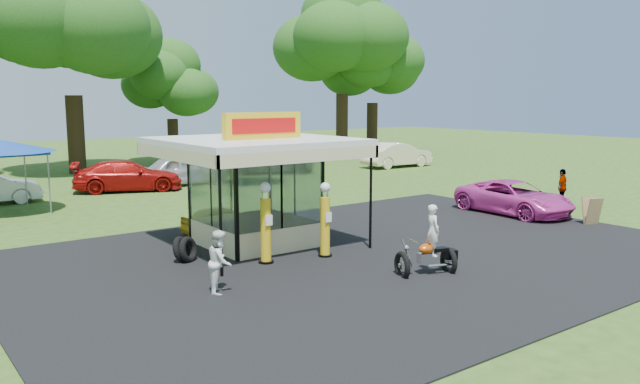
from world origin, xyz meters
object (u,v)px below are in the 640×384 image
at_px(pink_sedan, 514,198).
at_px(bg_car_d, 268,160).
at_px(gas_pump_left, 266,225).
at_px(kiosk_car, 222,220).
at_px(tent_east, 250,138).
at_px(spectator_west, 220,262).
at_px(motorcycle, 430,247).
at_px(bg_car_b, 128,176).
at_px(gas_station_kiosk, 255,189).
at_px(gas_pump_right, 325,222).
at_px(a_frame_sign, 592,211).
at_px(bg_car_c, 184,170).
at_px(bg_car_e, 397,155).
at_px(spectator_east_b, 562,187).

distance_m(pink_sedan, bg_car_d, 17.52).
height_order(gas_pump_left, kiosk_car, gas_pump_left).
height_order(pink_sedan, tent_east, tent_east).
height_order(pink_sedan, bg_car_d, bg_car_d).
relative_size(gas_pump_left, tent_east, 0.59).
bearing_deg(spectator_west, gas_pump_left, -19.86).
xyz_separation_m(motorcycle, bg_car_d, (8.49, 21.48, 0.04)).
bearing_deg(motorcycle, bg_car_b, 110.99).
relative_size(kiosk_car, pink_sedan, 0.59).
bearing_deg(tent_east, gas_station_kiosk, -119.94).
xyz_separation_m(gas_pump_right, a_frame_sign, (10.61, -2.12, -0.54)).
xyz_separation_m(gas_station_kiosk, gas_pump_left, (-0.93, -2.10, -0.67)).
relative_size(kiosk_car, bg_car_c, 0.61).
xyz_separation_m(kiosk_car, bg_car_e, (19.17, 11.44, 0.35)).
bearing_deg(bg_car_b, tent_east, -80.85).
bearing_deg(bg_car_d, bg_car_c, 129.02).
bearing_deg(tent_east, spectator_east_b, -63.44).
bearing_deg(gas_pump_right, a_frame_sign, -11.29).
xyz_separation_m(gas_pump_right, bg_car_b, (0.03, 16.26, -0.30)).
bearing_deg(pink_sedan, bg_car_e, 64.26).
distance_m(bg_car_b, bg_car_e, 18.30).
xyz_separation_m(spectator_west, tent_east, (10.40, 16.21, 1.71)).
bearing_deg(a_frame_sign, spectator_west, -163.62).
xyz_separation_m(gas_pump_right, spectator_west, (-4.00, -1.15, -0.30)).
height_order(gas_pump_left, bg_car_e, gas_pump_left).
relative_size(gas_pump_right, tent_east, 0.57).
relative_size(gas_station_kiosk, kiosk_car, 1.92).
distance_m(kiosk_car, bg_car_c, 12.64).
relative_size(gas_pump_right, pink_sedan, 0.46).
xyz_separation_m(bg_car_c, bg_car_e, (15.10, -0.52, 0.03)).
relative_size(motorcycle, spectator_west, 1.28).
height_order(pink_sedan, spectator_west, spectator_west).
xyz_separation_m(spectator_east_b, bg_car_b, (-13.45, 15.37, -0.04)).
relative_size(gas_station_kiosk, spectator_west, 3.55).
xyz_separation_m(gas_pump_right, bg_car_c, (3.23, 16.67, -0.27)).
relative_size(gas_station_kiosk, bg_car_c, 1.16).
xyz_separation_m(spectator_west, bg_car_b, (4.03, 17.41, -0.00)).
bearing_deg(gas_station_kiosk, a_frame_sign, -21.98).
bearing_deg(motorcycle, a_frame_sign, 23.44).
bearing_deg(motorcycle, tent_east, 91.53).
height_order(a_frame_sign, kiosk_car, a_frame_sign).
height_order(spectator_west, bg_car_d, bg_car_d).
bearing_deg(gas_pump_right, spectator_west, -164.01).
distance_m(gas_pump_left, bg_car_c, 17.02).
xyz_separation_m(kiosk_car, bg_car_b, (0.87, 11.55, 0.28)).
height_order(kiosk_car, tent_east, tent_east).
bearing_deg(kiosk_car, bg_car_e, -59.18).
xyz_separation_m(gas_pump_right, bg_car_d, (9.62, 18.42, -0.26)).
relative_size(a_frame_sign, spectator_east_b, 0.64).
relative_size(motorcycle, bg_car_c, 0.42).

